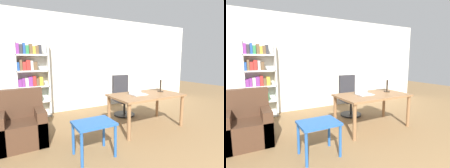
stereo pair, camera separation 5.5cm
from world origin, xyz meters
The scene contains 8 objects.
wall_back centered at (0.00, 4.53, 1.35)m, with size 8.00×0.06×2.70m.
desk centered at (0.46, 2.49, 0.63)m, with size 1.54×0.88×0.72m.
laptop centered at (0.28, 2.55, 0.78)m, with size 0.33×0.25×0.26m.
table_lamp centered at (0.94, 2.55, 1.10)m, with size 0.35×0.35×0.48m.
office_chair centered at (0.48, 3.44, 0.46)m, with size 0.55×0.55×1.05m.
side_table_blue centered at (-1.01, 1.95, 0.44)m, with size 0.60×0.46×0.54m.
armchair centered at (-1.96, 2.92, 0.32)m, with size 0.77×0.66×0.95m.
bookshelf centered at (-1.65, 4.34, 0.92)m, with size 0.76×0.28×1.95m.
Camera 1 is at (-2.01, -0.37, 1.48)m, focal length 28.00 mm.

